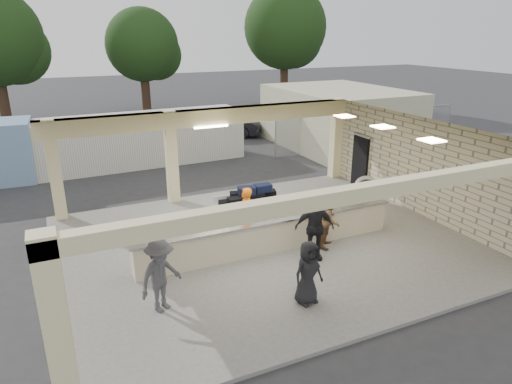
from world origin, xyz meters
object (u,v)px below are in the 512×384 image
baggage_handler (245,215)px  car_white_b (330,118)px  drum_fan (366,188)px  container_white (128,141)px  baggage_counter (270,235)px  luggage_cart (251,205)px  passenger_d (308,273)px  car_white_a (310,124)px  car_dark (222,123)px  passenger_c (161,276)px  passenger_b (314,228)px  passenger_a (330,220)px

baggage_handler → car_white_b: 17.94m
drum_fan → container_white: (-7.17, 9.15, 0.60)m
baggage_counter → luggage_cart: luggage_cart is taller
passenger_d → car_white_a: passenger_d is taller
car_dark → container_white: size_ratio=0.42×
car_white_b → baggage_handler: bearing=127.0°
car_white_a → luggage_cart: bearing=136.2°
passenger_c → baggage_handler: bearing=9.2°
car_dark → drum_fan: bearing=-145.0°
baggage_counter → baggage_handler: bearing=119.4°
baggage_handler → passenger_b: passenger_b is taller
passenger_b → car_white_a: 16.43m
baggage_counter → passenger_a: (1.72, -0.50, 0.34)m
passenger_d → car_dark: bearing=66.5°
passenger_b → passenger_d: (-1.31, -1.85, -0.16)m
passenger_c → passenger_d: 3.40m
baggage_counter → passenger_b: (0.87, -1.00, 0.46)m
car_white_a → baggage_counter: bearing=139.7°
car_white_a → passenger_a: bearing=145.9°
car_white_b → drum_fan: bearing=140.9°
passenger_c → car_dark: size_ratio=0.37×
container_white → passenger_a: bearing=-74.1°
passenger_c → luggage_cart: bearing=13.6°
car_white_a → car_dark: 5.47m
passenger_d → container_white: container_white is taller
drum_fan → luggage_cart: bearing=-142.1°
drum_fan → passenger_c: bearing=-121.7°
passenger_a → container_white: 12.36m
passenger_c → passenger_a: bearing=-16.2°
baggage_handler → car_white_b: baggage_handler is taller
drum_fan → container_white: bearing=162.8°
car_white_a → passenger_c: bearing=133.9°
drum_fan → car_white_a: size_ratio=0.19×
baggage_handler → passenger_b: size_ratio=0.92×
baggage_handler → passenger_b: 2.23m
car_white_b → container_white: (-13.53, -2.98, 0.44)m
passenger_d → luggage_cart: bearing=73.3°
passenger_a → car_white_a: size_ratio=0.32×
passenger_a → passenger_c: 5.50m
luggage_cart → car_dark: bearing=81.4°
drum_fan → passenger_d: size_ratio=0.62×
drum_fan → car_white_b: (6.36, 12.12, 0.15)m
drum_fan → car_dark: bearing=127.6°
passenger_b → drum_fan: bearing=55.2°
passenger_b → container_white: bearing=122.4°
baggage_handler → passenger_a: baggage_handler is taller
passenger_b → car_white_b: 18.54m
baggage_counter → drum_fan: 5.50m
drum_fan → passenger_b: (-4.21, -3.10, 0.42)m
passenger_a → car_white_a: passenger_a is taller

